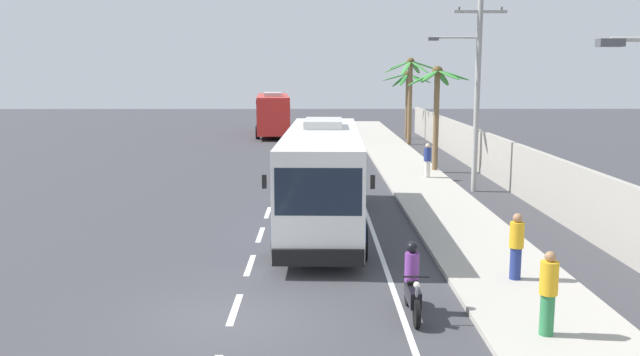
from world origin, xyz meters
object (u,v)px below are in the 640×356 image
object	(u,v)px
pedestrian_far_walk	(427,160)
motorcycle_beside_bus	(412,286)
utility_pole_mid	(476,85)
coach_bus_far_lane	(273,113)
palm_third	(407,86)
palm_second	(437,95)
coach_bus_foreground	(323,173)
pedestrian_midwalk	(516,245)
pedestrian_near_kerb	(548,292)
palm_nearest	(410,83)

from	to	relation	value
pedestrian_far_walk	motorcycle_beside_bus	bearing A→B (deg)	141.71
utility_pole_mid	motorcycle_beside_bus	bearing A→B (deg)	-107.87
coach_bus_far_lane	motorcycle_beside_bus	distance (m)	41.77
coach_bus_far_lane	utility_pole_mid	world-z (taller)	utility_pole_mid
motorcycle_beside_bus	utility_pole_mid	bearing A→B (deg)	72.13
motorcycle_beside_bus	palm_third	world-z (taller)	palm_third
motorcycle_beside_bus	palm_second	distance (m)	21.38
coach_bus_foreground	pedestrian_midwalk	bearing A→B (deg)	-52.87
motorcycle_beside_bus	pedestrian_far_walk	distance (m)	18.44
pedestrian_near_kerb	pedestrian_far_walk	size ratio (longest dim) A/B	1.02
coach_bus_far_lane	palm_third	xyz separation A→B (m)	(10.80, -3.01, 2.26)
motorcycle_beside_bus	palm_third	xyz separation A→B (m)	(5.05, 38.34, 3.47)
coach_bus_far_lane	motorcycle_beside_bus	bearing A→B (deg)	-82.09
coach_bus_far_lane	utility_pole_mid	distance (m)	28.49
palm_second	pedestrian_midwalk	bearing A→B (deg)	-93.97
palm_third	pedestrian_far_walk	bearing A→B (deg)	-94.79
palm_nearest	palm_third	world-z (taller)	palm_nearest
coach_bus_far_lane	pedestrian_near_kerb	xyz separation A→B (m)	(8.21, -42.83, -0.84)
pedestrian_midwalk	pedestrian_far_walk	world-z (taller)	pedestrian_midwalk
motorcycle_beside_bus	palm_nearest	xyz separation A→B (m)	(4.68, 34.13, 3.79)
utility_pole_mid	coach_bus_foreground	bearing A→B (deg)	-135.49
palm_third	palm_nearest	bearing A→B (deg)	-95.01
coach_bus_foreground	motorcycle_beside_bus	distance (m)	8.72
palm_second	palm_nearest	bearing A→B (deg)	87.94
palm_nearest	pedestrian_far_walk	bearing A→B (deg)	-94.74
coach_bus_far_lane	palm_nearest	world-z (taller)	palm_nearest
utility_pole_mid	palm_third	bearing A→B (deg)	89.52
utility_pole_mid	pedestrian_midwalk	bearing A→B (deg)	-98.55
coach_bus_far_lane	palm_third	bearing A→B (deg)	-15.59
motorcycle_beside_bus	palm_nearest	bearing A→B (deg)	82.19
pedestrian_near_kerb	palm_nearest	bearing A→B (deg)	-114.76
utility_pole_mid	palm_nearest	xyz separation A→B (m)	(-0.18, 19.06, -0.27)
coach_bus_far_lane	pedestrian_far_walk	xyz separation A→B (m)	(9.10, -23.23, -0.85)
coach_bus_far_lane	palm_second	xyz separation A→B (m)	(9.94, -20.68, 2.21)
coach_bus_foreground	palm_second	bearing A→B (deg)	63.55
pedestrian_midwalk	palm_nearest	distance (m)	32.28
pedestrian_midwalk	utility_pole_mid	bearing A→B (deg)	163.19
pedestrian_near_kerb	coach_bus_foreground	bearing A→B (deg)	-87.42
palm_nearest	motorcycle_beside_bus	bearing A→B (deg)	-97.81
motorcycle_beside_bus	utility_pole_mid	size ratio (longest dim) A/B	0.22
pedestrian_far_walk	palm_third	bearing A→B (deg)	-32.60
coach_bus_foreground	pedestrian_near_kerb	bearing A→B (deg)	-66.22
palm_third	pedestrian_midwalk	bearing A→B (deg)	-93.38
coach_bus_far_lane	pedestrian_near_kerb	size ratio (longest dim) A/B	6.45
pedestrian_near_kerb	pedestrian_far_walk	xyz separation A→B (m)	(0.89, 19.60, -0.01)
coach_bus_foreground	pedestrian_far_walk	xyz separation A→B (m)	(5.25, 9.70, -0.86)
palm_second	palm_third	bearing A→B (deg)	87.24
motorcycle_beside_bus	pedestrian_midwalk	size ratio (longest dim) A/B	1.16
coach_bus_far_lane	motorcycle_beside_bus	size ratio (longest dim) A/B	5.65
pedestrian_midwalk	utility_pole_mid	size ratio (longest dim) A/B	0.19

